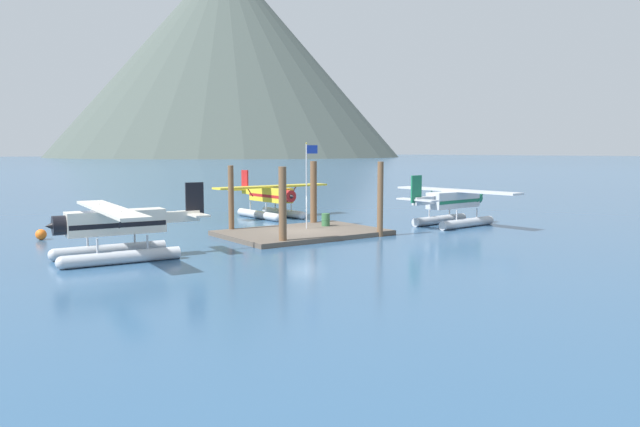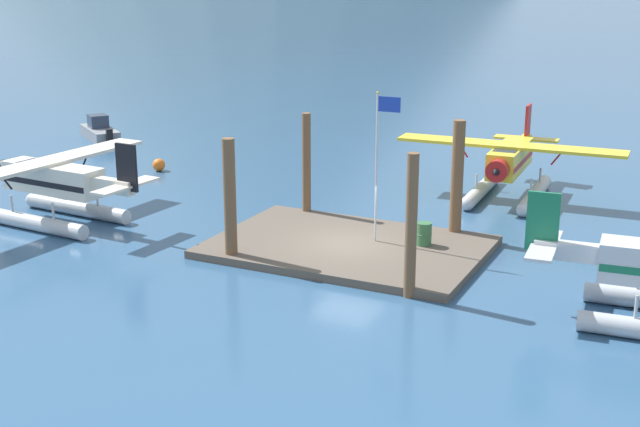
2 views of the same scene
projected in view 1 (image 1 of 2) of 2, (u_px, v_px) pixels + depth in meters
name	position (u px, v px, depth m)	size (l,w,h in m)	color
ground_plane	(302.00, 235.00, 39.42)	(1200.00, 1200.00, 0.00)	#2D5175
dock_platform	(302.00, 233.00, 39.40)	(10.23, 7.04, 0.30)	brown
piling_near_left	(283.00, 206.00, 34.81)	(0.46, 0.46, 4.62)	brown
piling_near_right	(380.00, 199.00, 38.54)	(0.39, 0.39, 4.85)	brown
piling_far_left	(231.00, 200.00, 39.92)	(0.37, 0.37, 4.57)	brown
piling_far_right	(314.00, 194.00, 43.72)	(0.49, 0.49, 4.79)	brown
flagpole	(308.00, 175.00, 40.15)	(0.95, 0.10, 5.78)	silver
fuel_drum	(326.00, 220.00, 41.76)	(0.62, 0.62, 0.88)	#33663D
mooring_buoy	(41.00, 234.00, 37.29)	(0.67, 0.67, 0.67)	orange
mountain_ridge_centre_peak	(226.00, 57.00, 525.40)	(303.89, 303.89, 175.28)	#424C47
seaplane_silver_stbd_aft	(453.00, 204.00, 44.26)	(7.97, 10.48, 3.84)	#B7BABF
seaplane_cream_port_aft	(116.00, 229.00, 30.30)	(7.97, 10.47, 3.84)	#B7BABF
seaplane_yellow_bow_right	(271.00, 199.00, 49.64)	(10.45, 7.98, 3.84)	#B7BABF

